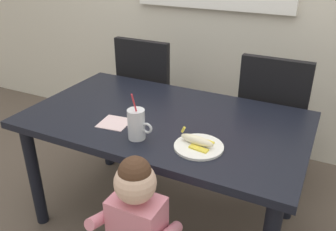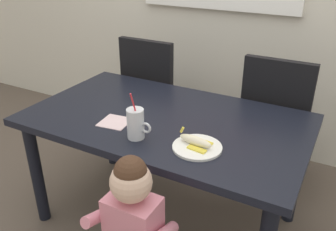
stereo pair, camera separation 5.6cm
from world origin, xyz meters
name	(u,v)px [view 1 (the left image)]	position (x,y,z in m)	size (l,w,h in m)	color
ground_plane	(165,218)	(0.00, 0.00, 0.00)	(24.00, 24.00, 0.00)	brown
dining_table	(165,131)	(0.00, 0.00, 0.62)	(1.51, 0.88, 0.71)	black
dining_chair_left	(151,91)	(-0.46, 0.66, 0.54)	(0.44, 0.44, 0.96)	black
dining_chair_right	(273,115)	(0.47, 0.65, 0.54)	(0.44, 0.44, 0.96)	black
toddler_standing	(137,222)	(0.17, -0.59, 0.53)	(0.33, 0.24, 0.84)	#3F4760
milk_cup	(137,126)	(-0.02, -0.27, 0.78)	(0.13, 0.09, 0.25)	silver
snack_plate	(199,147)	(0.29, -0.22, 0.72)	(0.23, 0.23, 0.01)	white
peeled_banana	(197,141)	(0.28, -0.21, 0.75)	(0.17, 0.12, 0.07)	#F4EAC6
paper_napkin	(115,123)	(-0.20, -0.19, 0.72)	(0.15, 0.15, 0.00)	silver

